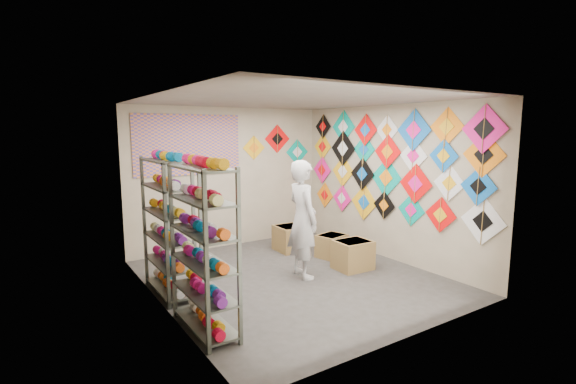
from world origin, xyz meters
TOP-DOWN VIEW (x-y plane):
  - ground at (0.00, 0.00)m, footprint 4.50×4.50m
  - room_walls at (0.00, 0.00)m, footprint 4.50×4.50m
  - shelf_rack_front at (-1.78, -0.85)m, footprint 0.40×1.10m
  - shelf_rack_back at (-1.78, 0.45)m, footprint 0.40×1.10m
  - string_spools at (-1.78, -0.20)m, footprint 0.12×2.36m
  - kite_wall_display at (1.98, -0.04)m, footprint 0.05×4.32m
  - back_wall_kites at (1.12, 2.24)m, footprint 1.57×0.02m
  - poster at (-0.80, 2.23)m, footprint 2.00×0.01m
  - shopkeeper at (0.16, -0.02)m, footprint 0.77×0.59m
  - carton_a at (1.06, -0.18)m, footprint 0.59×0.50m
  - carton_b at (1.19, 0.52)m, footprint 0.58×0.51m
  - carton_c at (0.78, 1.27)m, footprint 0.51×0.56m

SIDE VIEW (x-z plane):
  - ground at x=0.00m, z-range 0.00..0.00m
  - carton_b at x=1.19m, z-range 0.00..0.41m
  - carton_c at x=0.78m, z-range 0.00..0.47m
  - carton_a at x=1.06m, z-range 0.00..0.48m
  - shopkeeper at x=0.16m, z-range 0.00..1.82m
  - shelf_rack_front at x=-1.78m, z-range 0.00..1.90m
  - shelf_rack_back at x=-1.78m, z-range 0.00..1.90m
  - string_spools at x=-1.78m, z-range 0.99..1.11m
  - room_walls at x=0.00m, z-range -0.61..3.89m
  - kite_wall_display at x=1.98m, z-range 0.61..2.70m
  - back_wall_kites at x=1.12m, z-range 1.52..2.37m
  - poster at x=-0.80m, z-range 1.45..2.55m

